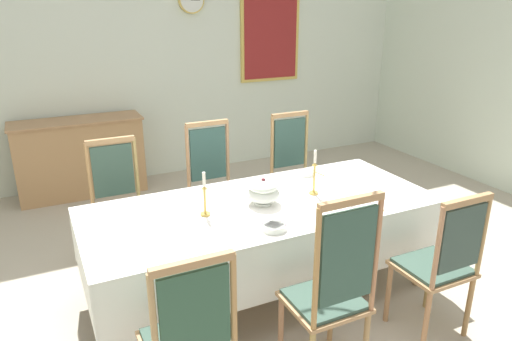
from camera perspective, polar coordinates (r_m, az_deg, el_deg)
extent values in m
cube|color=#B0A795|center=(3.88, 0.63, -14.61)|extent=(7.15, 6.03, 0.04)
cube|color=silver|center=(6.11, -12.60, 15.03)|extent=(7.15, 0.08, 3.43)
cylinder|color=tan|center=(3.02, -16.79, -17.90)|extent=(0.07, 0.07, 0.73)
cylinder|color=tan|center=(3.99, 19.34, -8.37)|extent=(0.07, 0.07, 0.73)
cylinder|color=#B17E50|center=(3.76, -19.13, -10.10)|extent=(0.07, 0.07, 0.73)
cylinder|color=#A2875C|center=(4.58, 11.66, -3.91)|extent=(0.07, 0.07, 0.73)
cube|color=#A77F55|center=(3.52, 0.76, -5.16)|extent=(2.45, 0.96, 0.08)
cube|color=#AC8053|center=(3.50, 0.76, -4.34)|extent=(2.57, 1.08, 0.03)
cube|color=white|center=(3.49, 0.76, -4.08)|extent=(2.59, 1.10, 0.00)
cube|color=white|center=(3.17, 5.22, -11.30)|extent=(2.59, 0.00, 0.44)
cube|color=white|center=(4.03, -2.71, -4.13)|extent=(2.59, 0.00, 0.44)
cube|color=white|center=(3.29, -20.22, -11.30)|extent=(0.00, 1.10, 0.44)
cube|color=white|center=(4.26, 16.48, -3.58)|extent=(0.00, 1.10, 0.44)
cube|color=#374F43|center=(2.64, -8.46, -19.68)|extent=(0.40, 0.38, 0.02)
cylinder|color=#A68354|center=(2.29, -12.18, -18.22)|extent=(0.03, 0.03, 0.58)
cylinder|color=#B0824C|center=(2.38, -2.69, -16.06)|extent=(0.03, 0.03, 0.58)
cube|color=#32543F|center=(2.31, -7.35, -16.60)|extent=(0.34, 0.02, 0.44)
cube|color=#AC8053|center=(2.17, -7.65, -11.06)|extent=(0.40, 0.04, 0.04)
cylinder|color=#B57D4A|center=(4.11, -12.54, -8.85)|extent=(0.04, 0.04, 0.46)
cylinder|color=#B28052|center=(4.06, -17.81, -9.76)|extent=(0.04, 0.04, 0.46)
cylinder|color=tan|center=(4.43, -13.66, -6.79)|extent=(0.04, 0.04, 0.46)
cylinder|color=#A87E4C|center=(4.38, -18.54, -7.59)|extent=(0.04, 0.04, 0.46)
cube|color=#AC8053|center=(4.14, -15.95, -5.22)|extent=(0.44, 0.42, 0.03)
cube|color=#374F43|center=(4.13, -15.98, -4.91)|extent=(0.40, 0.38, 0.02)
cylinder|color=#A5894E|center=(4.23, -14.22, 0.00)|extent=(0.03, 0.03, 0.59)
cylinder|color=#AD7E4C|center=(4.18, -19.44, -0.79)|extent=(0.03, 0.03, 0.59)
cube|color=#365044|center=(4.19, -16.86, -0.01)|extent=(0.34, 0.02, 0.45)
cube|color=#AC8053|center=(4.11, -17.22, 3.48)|extent=(0.40, 0.04, 0.04)
cylinder|color=#AB7955|center=(3.14, 3.02, -18.37)|extent=(0.04, 0.04, 0.46)
cylinder|color=tan|center=(3.30, 9.06, -16.41)|extent=(0.04, 0.04, 0.46)
cube|color=#AC8053|center=(2.95, 8.21, -15.44)|extent=(0.44, 0.42, 0.03)
cube|color=#374F43|center=(2.94, 8.23, -15.05)|extent=(0.40, 0.38, 0.02)
cylinder|color=#B18249|center=(2.53, 7.29, -11.95)|extent=(0.03, 0.03, 0.72)
cylinder|color=#B37750|center=(2.73, 14.28, -9.81)|extent=(0.03, 0.03, 0.72)
cube|color=#365447|center=(2.61, 10.99, -10.17)|extent=(0.34, 0.02, 0.55)
cube|color=#AC8053|center=(2.46, 11.47, -3.63)|extent=(0.40, 0.04, 0.04)
cylinder|color=tan|center=(4.35, -1.47, -6.69)|extent=(0.04, 0.04, 0.46)
cylinder|color=#B67750|center=(4.23, -6.21, -7.65)|extent=(0.04, 0.04, 0.46)
cylinder|color=#A47658|center=(4.65, -3.30, -4.91)|extent=(0.04, 0.04, 0.46)
cylinder|color=tan|center=(4.53, -7.76, -5.74)|extent=(0.04, 0.04, 0.46)
cube|color=#AC8053|center=(4.33, -4.77, -3.31)|extent=(0.44, 0.42, 0.03)
cube|color=#374F43|center=(4.32, -4.78, -3.01)|extent=(0.40, 0.38, 0.02)
cylinder|color=#A47855|center=(4.45, -3.44, 1.94)|extent=(0.03, 0.03, 0.64)
cylinder|color=tan|center=(4.33, -8.22, 1.24)|extent=(0.03, 0.03, 0.64)
cube|color=#2F4F49|center=(4.37, -5.81, 1.99)|extent=(0.34, 0.02, 0.49)
cube|color=#AC8053|center=(4.30, -5.94, 5.68)|extent=(0.40, 0.04, 0.04)
cylinder|color=#A4764E|center=(3.56, 15.66, -14.02)|extent=(0.04, 0.04, 0.46)
cylinder|color=#A2844A|center=(3.79, 20.11, -12.28)|extent=(0.04, 0.04, 0.46)
cylinder|color=#AB784F|center=(3.36, 19.83, -16.84)|extent=(0.04, 0.04, 0.46)
cylinder|color=#A37A4A|center=(3.60, 24.26, -14.74)|extent=(0.04, 0.04, 0.46)
cube|color=#AC8053|center=(3.45, 20.46, -11.04)|extent=(0.44, 0.42, 0.03)
cube|color=#374F43|center=(3.43, 20.50, -10.69)|extent=(0.40, 0.38, 0.02)
cylinder|color=tan|center=(3.07, 21.05, -8.85)|extent=(0.03, 0.03, 0.56)
cylinder|color=tan|center=(3.34, 25.72, -7.13)|extent=(0.03, 0.03, 0.56)
cube|color=#3A4D44|center=(3.19, 23.56, -7.52)|extent=(0.34, 0.02, 0.42)
cube|color=#AC8053|center=(3.09, 24.19, -3.37)|extent=(0.40, 0.04, 0.04)
cylinder|color=tan|center=(4.73, 8.11, -4.61)|extent=(0.04, 0.04, 0.46)
cylinder|color=tan|center=(4.55, 4.09, -5.51)|extent=(0.04, 0.04, 0.46)
cylinder|color=#A78952|center=(5.01, 5.84, -3.10)|extent=(0.04, 0.04, 0.46)
cylinder|color=#A47755|center=(4.84, 1.98, -3.88)|extent=(0.04, 0.04, 0.46)
cube|color=#AC8053|center=(4.68, 5.10, -1.52)|extent=(0.44, 0.42, 0.03)
cube|color=#374F43|center=(4.68, 5.11, -1.24)|extent=(0.40, 0.38, 0.02)
cylinder|color=#A48751|center=(4.83, 6.06, 3.26)|extent=(0.03, 0.03, 0.64)
cylinder|color=#A9804E|center=(4.64, 1.95, 2.69)|extent=(0.03, 0.03, 0.64)
cube|color=#325149|center=(4.72, 4.06, 3.36)|extent=(0.34, 0.02, 0.49)
cube|color=#AC8053|center=(4.65, 4.14, 6.76)|extent=(0.40, 0.04, 0.04)
cylinder|color=silver|center=(3.49, 0.87, -3.88)|extent=(0.14, 0.14, 0.02)
ellipsoid|color=silver|center=(3.46, 0.88, -2.88)|extent=(0.25, 0.25, 0.11)
ellipsoid|color=silver|center=(3.44, 0.88, -1.87)|extent=(0.22, 0.22, 0.09)
sphere|color=brown|center=(3.42, 0.89, -1.12)|extent=(0.03, 0.03, 0.03)
cylinder|color=gold|center=(3.33, -6.13, -5.24)|extent=(0.07, 0.07, 0.02)
cylinder|color=gold|center=(3.29, -6.19, -3.65)|extent=(0.02, 0.02, 0.19)
cone|color=gold|center=(3.25, -6.26, -2.05)|extent=(0.04, 0.04, 0.02)
cylinder|color=silver|center=(3.23, -6.30, -1.06)|extent=(0.02, 0.02, 0.10)
cylinder|color=gold|center=(3.69, 6.96, -2.70)|extent=(0.07, 0.07, 0.02)
cylinder|color=gold|center=(3.65, 7.03, -0.96)|extent=(0.02, 0.02, 0.22)
cone|color=gold|center=(3.61, 7.11, 0.79)|extent=(0.04, 0.04, 0.02)
cylinder|color=silver|center=(3.59, 7.15, 1.69)|extent=(0.02, 0.02, 0.10)
cylinder|color=silver|center=(3.49, 12.67, -4.26)|extent=(0.16, 0.16, 0.03)
cylinder|color=silver|center=(3.48, 12.67, -4.18)|extent=(0.13, 0.13, 0.02)
torus|color=brown|center=(3.48, 12.68, -4.04)|extent=(0.15, 0.15, 0.01)
cylinder|color=silver|center=(4.08, 6.04, -0.30)|extent=(0.16, 0.16, 0.03)
cylinder|color=silver|center=(4.08, 6.04, -0.24)|extent=(0.13, 0.13, 0.02)
torus|color=brown|center=(4.08, 6.04, -0.13)|extent=(0.15, 0.15, 0.01)
cylinder|color=silver|center=(3.10, 2.17, -6.85)|extent=(0.16, 0.16, 0.04)
cylinder|color=silver|center=(3.10, 2.17, -6.75)|extent=(0.14, 0.14, 0.03)
torus|color=brown|center=(3.09, 2.18, -6.57)|extent=(0.16, 0.16, 0.01)
cube|color=gold|center=(3.53, 14.42, -4.32)|extent=(0.02, 0.14, 0.00)
ellipsoid|color=gold|center=(3.59, 13.50, -3.83)|extent=(0.03, 0.05, 0.01)
cube|color=gold|center=(4.12, 7.63, -0.37)|extent=(0.03, 0.14, 0.00)
ellipsoid|color=gold|center=(4.18, 6.87, -0.01)|extent=(0.03, 0.05, 0.01)
cube|color=#AC8053|center=(5.88, -20.37, 1.37)|extent=(1.40, 0.44, 0.88)
cube|color=#A77950|center=(5.76, -20.90, 5.64)|extent=(1.44, 0.48, 0.02)
cube|color=#9F794C|center=(6.13, -17.37, 2.43)|extent=(0.59, 0.01, 0.70)
cube|color=#B4894B|center=(6.08, -23.87, 1.48)|extent=(0.59, 0.01, 0.70)
cylinder|color=#D1B251|center=(6.17, -7.83, 19.72)|extent=(0.32, 0.05, 0.32)
cylinder|color=silver|center=(6.14, -7.74, 19.72)|extent=(0.29, 0.01, 0.29)
cube|color=black|center=(6.15, -7.32, 19.74)|extent=(0.11, 0.00, 0.01)
cube|color=#D1B251|center=(6.62, 1.70, 15.74)|extent=(0.86, 0.04, 1.16)
cube|color=maroon|center=(6.60, 1.80, 15.72)|extent=(0.78, 0.01, 1.08)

